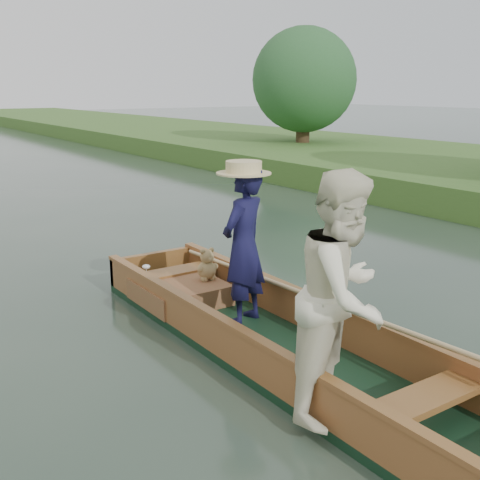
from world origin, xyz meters
TOP-DOWN VIEW (x-y plane):
  - ground at (0.00, 0.00)m, footprint 120.00×120.00m
  - trees_far at (0.57, 7.49)m, footprint 22.69×14.03m
  - punt at (-0.12, -0.24)m, footprint 1.39×5.00m

SIDE VIEW (x-z plane):
  - ground at x=0.00m, z-range 0.00..0.00m
  - punt at x=-0.12m, z-range -0.31..1.53m
  - trees_far at x=0.57m, z-range 0.26..4.72m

